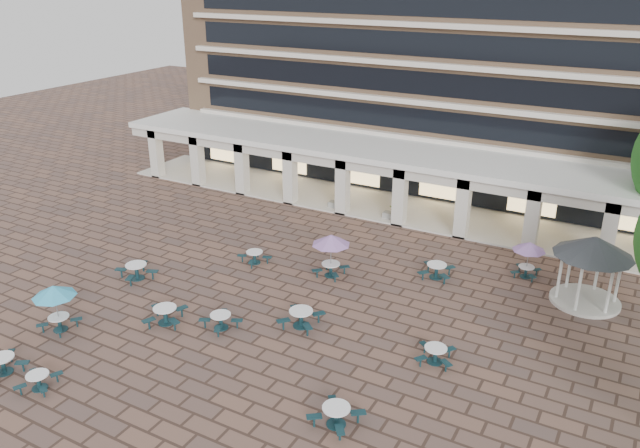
{
  "coord_description": "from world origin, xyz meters",
  "views": [
    {
      "loc": [
        16.11,
        -23.77,
        15.95
      ],
      "look_at": [
        1.31,
        3.0,
        3.26
      ],
      "focal_mm": 35.0,
      "sensor_mm": 36.0,
      "label": 1
    }
  ],
  "objects_px": {
    "gazebo": "(593,254)",
    "planter_right": "(394,214)",
    "picnic_table_0": "(3,363)",
    "picnic_table_1": "(38,380)",
    "picnic_table_2": "(221,320)",
    "planter_left": "(339,203)"
  },
  "relations": [
    {
      "from": "gazebo",
      "to": "planter_right",
      "type": "bearing_deg",
      "value": 156.51
    },
    {
      "from": "picnic_table_0",
      "to": "picnic_table_1",
      "type": "height_order",
      "value": "picnic_table_0"
    },
    {
      "from": "picnic_table_0",
      "to": "picnic_table_1",
      "type": "distance_m",
      "value": 2.23
    },
    {
      "from": "picnic_table_0",
      "to": "picnic_table_2",
      "type": "xyz_separation_m",
      "value": [
        5.9,
        7.28,
        -0.02
      ]
    },
    {
      "from": "picnic_table_0",
      "to": "gazebo",
      "type": "bearing_deg",
      "value": 52.64
    },
    {
      "from": "picnic_table_0",
      "to": "planter_right",
      "type": "bearing_deg",
      "value": 83.08
    },
    {
      "from": "picnic_table_2",
      "to": "gazebo",
      "type": "distance_m",
      "value": 18.59
    },
    {
      "from": "picnic_table_2",
      "to": "planter_right",
      "type": "bearing_deg",
      "value": 101.35
    },
    {
      "from": "picnic_table_0",
      "to": "gazebo",
      "type": "distance_m",
      "value": 27.72
    },
    {
      "from": "picnic_table_2",
      "to": "planter_left",
      "type": "height_order",
      "value": "planter_left"
    },
    {
      "from": "picnic_table_2",
      "to": "picnic_table_1",
      "type": "bearing_deg",
      "value": -98.91
    },
    {
      "from": "picnic_table_1",
      "to": "picnic_table_2",
      "type": "height_order",
      "value": "picnic_table_2"
    },
    {
      "from": "picnic_table_0",
      "to": "planter_right",
      "type": "distance_m",
      "value": 25.14
    },
    {
      "from": "picnic_table_1",
      "to": "planter_right",
      "type": "distance_m",
      "value": 24.54
    },
    {
      "from": "gazebo",
      "to": "planter_right",
      "type": "distance_m",
      "value": 14.25
    },
    {
      "from": "picnic_table_1",
      "to": "picnic_table_0",
      "type": "bearing_deg",
      "value": 159.6
    },
    {
      "from": "picnic_table_1",
      "to": "planter_right",
      "type": "relative_size",
      "value": 1.23
    },
    {
      "from": "planter_left",
      "to": "planter_right",
      "type": "xyz_separation_m",
      "value": [
        4.19,
        0.0,
        -0.04
      ]
    },
    {
      "from": "planter_left",
      "to": "planter_right",
      "type": "bearing_deg",
      "value": 0.0
    },
    {
      "from": "picnic_table_1",
      "to": "planter_left",
      "type": "xyz_separation_m",
      "value": [
        1.4,
        23.9,
        0.05
      ]
    },
    {
      "from": "picnic_table_2",
      "to": "planter_right",
      "type": "distance_m",
      "value": 16.73
    },
    {
      "from": "gazebo",
      "to": "planter_right",
      "type": "relative_size",
      "value": 2.6
    }
  ]
}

